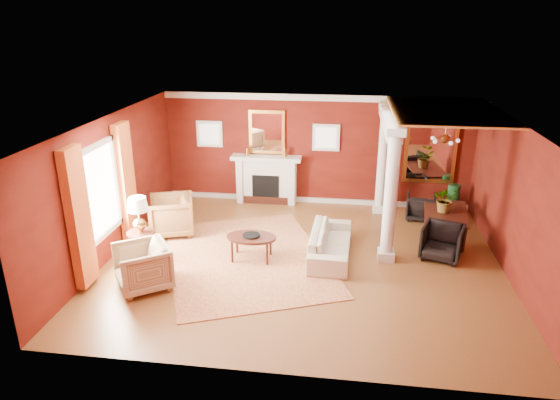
# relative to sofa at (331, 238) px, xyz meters

# --- Properties ---
(ground) EXTENTS (8.00, 8.00, 0.00)m
(ground) POSITION_rel_sofa_xyz_m (-0.55, -0.31, -0.40)
(ground) COLOR brown
(ground) RESTS_ON ground
(room_shell) EXTENTS (8.04, 7.04, 2.92)m
(room_shell) POSITION_rel_sofa_xyz_m (-0.55, -0.31, 1.62)
(room_shell) COLOR #60170D
(room_shell) RESTS_ON ground
(fireplace) EXTENTS (1.85, 0.42, 1.29)m
(fireplace) POSITION_rel_sofa_xyz_m (-1.85, 3.01, 0.24)
(fireplace) COLOR silver
(fireplace) RESTS_ON ground
(overmantel_mirror) EXTENTS (0.95, 0.07, 1.15)m
(overmantel_mirror) POSITION_rel_sofa_xyz_m (-1.85, 3.15, 1.50)
(overmantel_mirror) COLOR gold
(overmantel_mirror) RESTS_ON fireplace
(flank_window_left) EXTENTS (0.70, 0.07, 0.70)m
(flank_window_left) POSITION_rel_sofa_xyz_m (-3.40, 3.16, 1.40)
(flank_window_left) COLOR silver
(flank_window_left) RESTS_ON room_shell
(flank_window_right) EXTENTS (0.70, 0.07, 0.70)m
(flank_window_right) POSITION_rel_sofa_xyz_m (-0.30, 3.16, 1.40)
(flank_window_right) COLOR silver
(flank_window_right) RESTS_ON room_shell
(left_window) EXTENTS (0.21, 2.55, 2.60)m
(left_window) POSITION_rel_sofa_xyz_m (-4.45, -0.91, 1.02)
(left_window) COLOR white
(left_window) RESTS_ON room_shell
(column_front) EXTENTS (0.36, 0.36, 2.80)m
(column_front) POSITION_rel_sofa_xyz_m (1.15, -0.01, 1.03)
(column_front) COLOR silver
(column_front) RESTS_ON ground
(column_back) EXTENTS (0.36, 0.36, 2.80)m
(column_back) POSITION_rel_sofa_xyz_m (1.15, 2.69, 1.03)
(column_back) COLOR silver
(column_back) RESTS_ON ground
(header_beam) EXTENTS (0.30, 3.20, 0.32)m
(header_beam) POSITION_rel_sofa_xyz_m (1.15, 1.59, 2.22)
(header_beam) COLOR silver
(header_beam) RESTS_ON column_front
(amber_ceiling) EXTENTS (2.30, 3.40, 0.04)m
(amber_ceiling) POSITION_rel_sofa_xyz_m (2.30, 1.44, 2.47)
(amber_ceiling) COLOR #E29142
(amber_ceiling) RESTS_ON room_shell
(dining_mirror) EXTENTS (1.30, 0.07, 1.70)m
(dining_mirror) POSITION_rel_sofa_xyz_m (2.35, 3.14, 1.15)
(dining_mirror) COLOR gold
(dining_mirror) RESTS_ON room_shell
(chandelier) EXTENTS (0.60, 0.62, 0.75)m
(chandelier) POSITION_rel_sofa_xyz_m (2.35, 1.49, 1.85)
(chandelier) COLOR #A56F33
(chandelier) RESTS_ON room_shell
(crown_trim) EXTENTS (8.00, 0.08, 0.16)m
(crown_trim) POSITION_rel_sofa_xyz_m (-0.55, 3.15, 2.42)
(crown_trim) COLOR silver
(crown_trim) RESTS_ON room_shell
(base_trim) EXTENTS (8.00, 0.08, 0.12)m
(base_trim) POSITION_rel_sofa_xyz_m (-0.55, 3.15, -0.34)
(base_trim) COLOR silver
(base_trim) RESTS_ON ground
(rug) EXTENTS (4.48, 5.05, 0.02)m
(rug) POSITION_rel_sofa_xyz_m (-1.73, -0.34, -0.39)
(rug) COLOR maroon
(rug) RESTS_ON ground
(sofa) EXTENTS (0.67, 2.07, 0.80)m
(sofa) POSITION_rel_sofa_xyz_m (0.00, 0.00, 0.00)
(sofa) COLOR beige
(sofa) RESTS_ON ground
(armchair_leopard) EXTENTS (1.16, 1.20, 0.99)m
(armchair_leopard) POSITION_rel_sofa_xyz_m (-3.69, 0.65, 0.10)
(armchair_leopard) COLOR black
(armchair_leopard) RESTS_ON ground
(armchair_stripe) EXTENTS (1.23, 1.24, 0.94)m
(armchair_stripe) POSITION_rel_sofa_xyz_m (-3.39, -1.77, 0.07)
(armchair_stripe) COLOR tan
(armchair_stripe) RESTS_ON ground
(coffee_table) EXTENTS (1.03, 1.03, 0.52)m
(coffee_table) POSITION_rel_sofa_xyz_m (-1.62, -0.37, 0.07)
(coffee_table) COLOR black
(coffee_table) RESTS_ON ground
(coffee_book) EXTENTS (0.15, 0.03, 0.20)m
(coffee_book) POSITION_rel_sofa_xyz_m (-1.70, -0.36, 0.22)
(coffee_book) COLOR black
(coffee_book) RESTS_ON coffee_table
(side_table) EXTENTS (0.56, 0.56, 1.40)m
(side_table) POSITION_rel_sofa_xyz_m (-3.83, -0.76, 0.53)
(side_table) COLOR black
(side_table) RESTS_ON ground
(dining_table) EXTENTS (0.81, 1.74, 0.94)m
(dining_table) POSITION_rel_sofa_xyz_m (2.57, 1.36, 0.07)
(dining_table) COLOR black
(dining_table) RESTS_ON ground
(dining_chair_near) EXTENTS (0.98, 0.95, 0.80)m
(dining_chair_near) POSITION_rel_sofa_xyz_m (2.29, 0.21, 0.00)
(dining_chair_near) COLOR black
(dining_chair_near) RESTS_ON ground
(dining_chair_far) EXTENTS (0.76, 0.72, 0.70)m
(dining_chair_far) POSITION_rel_sofa_xyz_m (2.12, 2.34, -0.05)
(dining_chair_far) COLOR black
(dining_chair_far) RESTS_ON ground
(green_urn) EXTENTS (0.34, 0.34, 0.82)m
(green_urn) POSITION_rel_sofa_xyz_m (2.95, 2.69, -0.08)
(green_urn) COLOR #15411D
(green_urn) RESTS_ON ground
(potted_plant) EXTENTS (0.59, 0.65, 0.47)m
(potted_plant) POSITION_rel_sofa_xyz_m (2.51, 1.37, 0.77)
(potted_plant) COLOR #26591E
(potted_plant) RESTS_ON dining_table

